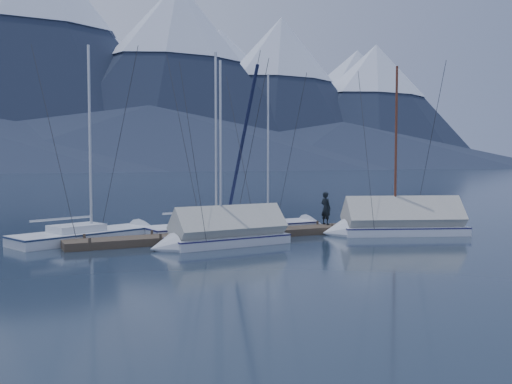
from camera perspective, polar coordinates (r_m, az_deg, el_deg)
ground at (r=24.83m, az=2.04°, el=-5.30°), size 1000.00×1000.00×0.00m
mountain_range at (r=396.25m, az=-24.00°, el=10.86°), size 877.00×584.00×150.50m
dock at (r=26.58m, az=0.00°, el=-4.51°), size 18.00×1.50×0.54m
mooring_posts at (r=26.33m, az=-0.98°, el=-4.05°), size 15.12×1.52×0.35m
sailboat_open_left at (r=26.82m, az=-15.96°, el=-4.42°), size 7.76×4.76×9.94m
sailboat_open_mid at (r=28.38m, az=-3.26°, el=-3.88°), size 7.91×3.46×10.17m
sailboat_open_right at (r=29.44m, az=2.09°, el=-3.66°), size 6.98×2.97×9.14m
sailboat_covered_near at (r=28.26m, az=14.11°, el=-3.41°), size 7.52×4.61×9.38m
sailboat_covered_far at (r=23.76m, az=-3.99°, el=-4.64°), size 6.43×2.68×8.83m
person at (r=28.97m, az=7.36°, el=-1.71°), size 0.55×0.71×1.74m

